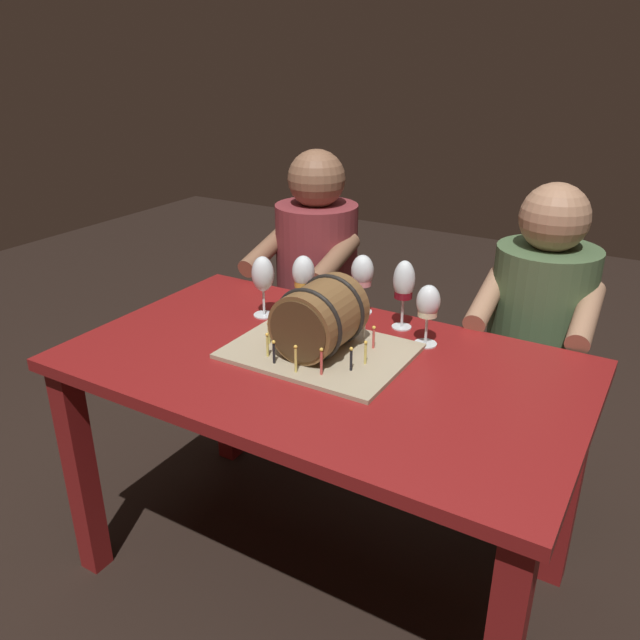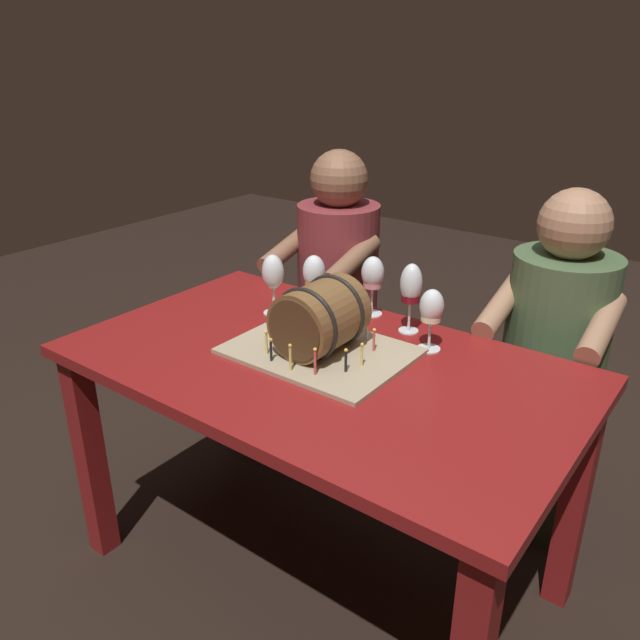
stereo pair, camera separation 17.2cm
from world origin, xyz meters
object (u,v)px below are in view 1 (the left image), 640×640
(wine_glass_amber, at_px, (303,274))
(person_seated_left, at_px, (316,315))
(barrel_cake, at_px, (320,323))
(wine_glass_red, at_px, (404,284))
(wine_glass_white, at_px, (428,305))
(wine_glass_rose, at_px, (362,274))
(dining_table, at_px, (322,397))
(person_seated_right, at_px, (532,368))
(wine_glass_empty, at_px, (263,275))

(wine_glass_amber, bearing_deg, person_seated_left, 116.00)
(barrel_cake, distance_m, wine_glass_red, 0.31)
(wine_glass_red, bearing_deg, barrel_cake, -114.38)
(wine_glass_red, xyz_separation_m, wine_glass_amber, (-0.33, -0.04, -0.02))
(wine_glass_white, relative_size, wine_glass_rose, 0.94)
(dining_table, xyz_separation_m, wine_glass_rose, (-0.06, 0.35, 0.25))
(barrel_cake, xyz_separation_m, wine_glass_rose, (-0.04, 0.32, 0.04))
(person_seated_left, bearing_deg, wine_glass_amber, -64.00)
(wine_glass_white, distance_m, person_seated_right, 0.60)
(person_seated_right, bearing_deg, dining_table, -122.10)
(dining_table, bearing_deg, barrel_cake, 126.57)
(wine_glass_rose, relative_size, person_seated_left, 0.16)
(dining_table, height_order, wine_glass_white, wine_glass_white)
(wine_glass_rose, relative_size, wine_glass_amber, 1.03)
(dining_table, xyz_separation_m, person_seated_left, (-0.43, 0.68, -0.09))
(person_seated_left, bearing_deg, wine_glass_white, -35.10)
(wine_glass_empty, bearing_deg, wine_glass_rose, 35.47)
(wine_glass_red, relative_size, person_seated_right, 0.18)
(wine_glass_amber, bearing_deg, person_seated_right, 32.26)
(wine_glass_empty, relative_size, wine_glass_amber, 1.05)
(dining_table, height_order, wine_glass_rose, wine_glass_rose)
(person_seated_left, xyz_separation_m, person_seated_right, (0.86, 0.00, -0.01))
(wine_glass_white, relative_size, wine_glass_empty, 0.92)
(barrel_cake, relative_size, person_seated_right, 0.42)
(wine_glass_white, xyz_separation_m, wine_glass_rose, (-0.27, 0.12, 0.01))
(wine_glass_empty, distance_m, wine_glass_rose, 0.31)
(wine_glass_red, relative_size, person_seated_left, 0.18)
(dining_table, relative_size, person_seated_left, 1.17)
(person_seated_right, bearing_deg, wine_glass_red, -131.54)
(wine_glass_red, distance_m, person_seated_left, 0.73)
(wine_glass_rose, bearing_deg, person_seated_left, 138.20)
(barrel_cake, height_order, wine_glass_empty, barrel_cake)
(wine_glass_empty, bearing_deg, barrel_cake, -25.68)
(person_seated_left, bearing_deg, person_seated_right, 0.00)
(dining_table, height_order, person_seated_left, person_seated_left)
(wine_glass_red, bearing_deg, wine_glass_rose, 164.61)
(barrel_cake, bearing_deg, wine_glass_amber, 130.53)
(wine_glass_empty, distance_m, person_seated_left, 0.62)
(dining_table, distance_m, barrel_cake, 0.21)
(dining_table, relative_size, barrel_cake, 2.87)
(wine_glass_rose, distance_m, person_seated_right, 0.69)
(barrel_cake, xyz_separation_m, wine_glass_red, (0.12, 0.28, 0.05))
(person_seated_left, bearing_deg, dining_table, -57.92)
(wine_glass_empty, height_order, wine_glass_red, wine_glass_red)
(wine_glass_empty, relative_size, person_seated_left, 0.16)
(barrel_cake, distance_m, person_seated_right, 0.85)
(wine_glass_empty, xyz_separation_m, wine_glass_amber, (0.09, 0.10, -0.01))
(wine_glass_rose, height_order, wine_glass_amber, wine_glass_rose)
(wine_glass_amber, bearing_deg, dining_table, -49.96)
(wine_glass_rose, height_order, person_seated_right, person_seated_right)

